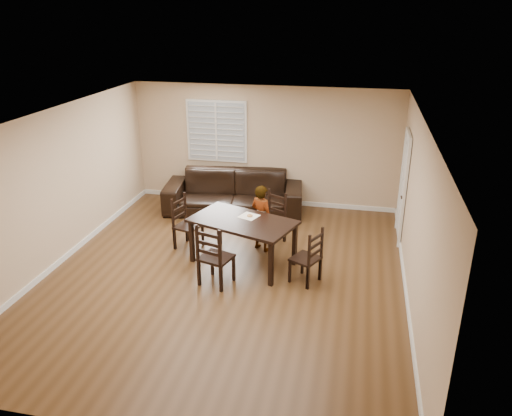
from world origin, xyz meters
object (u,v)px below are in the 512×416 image
at_px(child, 262,218).
at_px(dining_table, 243,225).
at_px(chair_left, 183,224).
at_px(chair_right, 311,260).
at_px(chair_near, 275,219).
at_px(sofa, 234,192).
at_px(chair_far, 212,260).
at_px(donut, 250,215).

bearing_deg(child, dining_table, 99.81).
distance_m(chair_left, chair_right, 2.68).
bearing_deg(chair_near, chair_left, -132.16).
relative_size(dining_table, chair_left, 1.98).
distance_m(chair_left, sofa, 1.98).
xyz_separation_m(chair_far, chair_left, (-0.97, 1.33, -0.03)).
bearing_deg(donut, sofa, 111.56).
bearing_deg(sofa, donut, -75.94).
bearing_deg(sofa, child, -68.10).
height_order(chair_near, chair_far, chair_far).
height_order(dining_table, donut, donut).
bearing_deg(donut, chair_left, 169.31).
relative_size(child, donut, 12.60).
distance_m(chair_near, chair_left, 1.77).
height_order(chair_left, child, child).
distance_m(chair_left, child, 1.50).
xyz_separation_m(dining_table, chair_left, (-1.27, 0.44, -0.29)).
relative_size(dining_table, chair_right, 2.07).
bearing_deg(donut, chair_near, 71.02).
relative_size(chair_far, child, 0.85).
relative_size(chair_far, donut, 10.75).
height_order(chair_far, chair_right, chair_far).
relative_size(chair_far, chair_left, 1.07).
bearing_deg(chair_near, child, -83.86).
distance_m(dining_table, chair_far, 0.98).
relative_size(chair_right, donut, 9.58).
height_order(chair_far, child, child).
bearing_deg(chair_left, child, -67.16).
relative_size(chair_right, sofa, 0.32).
bearing_deg(dining_table, chair_far, -89.60).
bearing_deg(sofa, chair_left, -112.06).
bearing_deg(donut, chair_far, -110.06).
bearing_deg(chair_left, chair_far, -127.71).
height_order(chair_right, sofa, chair_right).
distance_m(chair_near, chair_far, 2.06).
distance_m(chair_right, donut, 1.40).
distance_m(chair_far, chair_right, 1.62).
height_order(chair_far, sofa, chair_far).
distance_m(child, sofa, 2.02).
relative_size(chair_far, sofa, 0.36).
relative_size(dining_table, sofa, 0.67).
distance_m(chair_far, child, 1.59).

